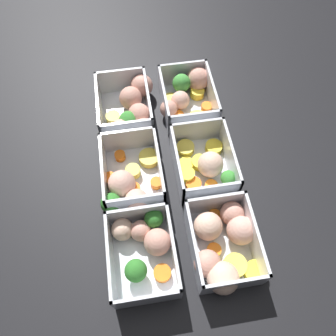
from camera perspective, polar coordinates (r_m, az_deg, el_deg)
The scene contains 7 objects.
ground_plane at distance 0.64m, azimuth 0.00°, elevation -0.96°, with size 4.00×4.00×0.00m, color black.
container_near_left at distance 0.57m, azimuth 9.68°, elevation -13.02°, with size 0.16×0.13×0.06m.
container_near_center at distance 0.63m, azimuth 6.41°, elevation 0.68°, with size 0.14×0.11×0.06m.
container_near_right at distance 0.72m, azimuth 3.39°, elevation 12.55°, with size 0.16×0.14×0.06m.
container_far_left at distance 0.56m, azimuth -4.30°, elevation -13.55°, with size 0.15×0.11×0.06m.
container_far_center at distance 0.61m, azimuth -6.79°, elevation -2.40°, with size 0.16×0.12×0.06m.
container_far_right at distance 0.70m, azimuth -6.37°, elevation 10.25°, with size 0.17×0.12×0.06m.
Camera 1 is at (-0.30, 0.05, 0.56)m, focal length 35.00 mm.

